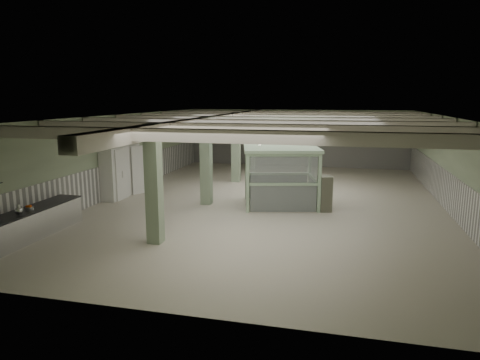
% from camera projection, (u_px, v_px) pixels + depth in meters
% --- Properties ---
extents(floor, '(20.00, 20.00, 0.00)m').
position_uv_depth(floor, '(270.00, 201.00, 18.19)').
color(floor, beige).
rests_on(floor, ground).
extents(ceiling, '(14.00, 20.00, 0.02)m').
position_uv_depth(ceiling, '(271.00, 116.00, 17.51)').
color(ceiling, beige).
rests_on(ceiling, wall_back).
extents(wall_back, '(14.00, 0.02, 3.60)m').
position_uv_depth(wall_back, '(297.00, 138.00, 27.39)').
color(wall_back, '#AEC29B').
rests_on(wall_back, floor).
extents(wall_front, '(14.00, 0.02, 3.60)m').
position_uv_depth(wall_front, '(185.00, 230.00, 8.30)').
color(wall_front, '#AEC29B').
rests_on(wall_front, floor).
extents(wall_left, '(0.02, 20.00, 3.60)m').
position_uv_depth(wall_left, '(119.00, 155.00, 19.47)').
color(wall_left, '#AEC29B').
rests_on(wall_left, floor).
extents(wall_right, '(0.02, 20.00, 3.60)m').
position_uv_depth(wall_right, '(452.00, 166.00, 16.23)').
color(wall_right, '#AEC29B').
rests_on(wall_right, floor).
extents(wainscot_left, '(0.05, 19.90, 1.50)m').
position_uv_depth(wainscot_left, '(121.00, 177.00, 19.66)').
color(wainscot_left, white).
rests_on(wainscot_left, floor).
extents(wainscot_right, '(0.05, 19.90, 1.50)m').
position_uv_depth(wainscot_right, '(449.00, 193.00, 16.43)').
color(wainscot_right, white).
rests_on(wainscot_right, floor).
extents(wainscot_back, '(13.90, 0.05, 1.50)m').
position_uv_depth(wainscot_back, '(296.00, 154.00, 27.57)').
color(wainscot_back, white).
rests_on(wainscot_back, floor).
extents(girder, '(0.45, 19.90, 0.40)m').
position_uv_depth(girder, '(213.00, 121.00, 18.13)').
color(girder, silver).
rests_on(girder, ceiling).
extents(beam_a, '(13.90, 0.35, 0.32)m').
position_uv_depth(beam_a, '(220.00, 136.00, 10.38)').
color(beam_a, silver).
rests_on(beam_a, ceiling).
extents(beam_b, '(13.90, 0.35, 0.32)m').
position_uv_depth(beam_b, '(243.00, 129.00, 12.77)').
color(beam_b, silver).
rests_on(beam_b, ceiling).
extents(beam_c, '(13.90, 0.35, 0.32)m').
position_uv_depth(beam_c, '(259.00, 124.00, 15.16)').
color(beam_c, silver).
rests_on(beam_c, ceiling).
extents(beam_d, '(13.90, 0.35, 0.32)m').
position_uv_depth(beam_d, '(271.00, 121.00, 17.54)').
color(beam_d, silver).
rests_on(beam_d, ceiling).
extents(beam_e, '(13.90, 0.35, 0.32)m').
position_uv_depth(beam_e, '(280.00, 118.00, 19.93)').
color(beam_e, silver).
rests_on(beam_e, ceiling).
extents(beam_f, '(13.90, 0.35, 0.32)m').
position_uv_depth(beam_f, '(287.00, 116.00, 22.31)').
color(beam_f, silver).
rests_on(beam_f, ceiling).
extents(beam_g, '(13.90, 0.35, 0.32)m').
position_uv_depth(beam_g, '(293.00, 114.00, 24.70)').
color(beam_g, silver).
rests_on(beam_g, ceiling).
extents(column_a, '(0.42, 0.42, 3.60)m').
position_uv_depth(column_a, '(154.00, 185.00, 12.70)').
color(column_a, '#8DA383').
rests_on(column_a, floor).
extents(column_b, '(0.42, 0.42, 3.60)m').
position_uv_depth(column_b, '(206.00, 161.00, 17.47)').
color(column_b, '#8DA383').
rests_on(column_b, floor).
extents(column_c, '(0.42, 0.42, 3.60)m').
position_uv_depth(column_c, '(236.00, 147.00, 22.24)').
color(column_c, '#8DA383').
rests_on(column_c, floor).
extents(column_d, '(0.42, 0.42, 3.60)m').
position_uv_depth(column_d, '(252.00, 140.00, 26.06)').
color(column_d, '#8DA383').
rests_on(column_d, floor).
extents(pendant_front, '(0.44, 0.44, 0.22)m').
position_uv_depth(pendant_front, '(260.00, 142.00, 12.72)').
color(pendant_front, '#334433').
rests_on(pendant_front, ceiling).
extents(pendant_mid, '(0.44, 0.44, 0.22)m').
position_uv_depth(pendant_mid, '(285.00, 129.00, 17.97)').
color(pendant_mid, '#334433').
rests_on(pendant_mid, ceiling).
extents(pendant_back, '(0.44, 0.44, 0.22)m').
position_uv_depth(pendant_back, '(297.00, 122.00, 22.75)').
color(pendant_back, '#334433').
rests_on(pendant_back, ceiling).
extents(prep_counter, '(0.91, 5.24, 0.91)m').
position_uv_depth(prep_counter, '(18.00, 228.00, 12.93)').
color(prep_counter, silver).
rests_on(prep_counter, floor).
extents(pitcher_near, '(0.29, 0.31, 0.32)m').
position_uv_depth(pitcher_near, '(19.00, 210.00, 12.71)').
color(pitcher_near, silver).
rests_on(pitcher_near, prep_counter).
extents(pitcher_far, '(0.20, 0.23, 0.28)m').
position_uv_depth(pitcher_far, '(18.00, 209.00, 12.84)').
color(pitcher_far, silver).
rests_on(pitcher_far, prep_counter).
extents(orange_bowl, '(0.30, 0.30, 0.09)m').
position_uv_depth(orange_bowl, '(29.00, 209.00, 13.29)').
color(orange_bowl, '#B2B2B7').
rests_on(orange_bowl, prep_counter).
extents(walkin_cooler, '(1.02, 2.53, 2.32)m').
position_uv_depth(walkin_cooler, '(121.00, 171.00, 19.01)').
color(walkin_cooler, white).
rests_on(walkin_cooler, floor).
extents(guard_booth, '(3.50, 3.16, 2.40)m').
position_uv_depth(guard_booth, '(281.00, 165.00, 17.28)').
color(guard_booth, '#A0C19B').
rests_on(guard_booth, floor).
extents(filing_cabinet, '(0.63, 0.75, 1.38)m').
position_uv_depth(filing_cabinet, '(325.00, 193.00, 16.59)').
color(filing_cabinet, '#646655').
rests_on(filing_cabinet, floor).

